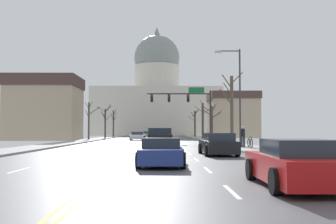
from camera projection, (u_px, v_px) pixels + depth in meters
ground at (142, 147)px, 33.70m from camera, size 20.00×180.00×0.20m
signal_gantry at (187, 102)px, 48.80m from camera, size 7.91×0.41×6.58m
street_lamp_right at (237, 89)px, 33.13m from camera, size 2.15×0.24×8.08m
capitol_building at (157, 99)px, 111.52m from camera, size 34.41×19.30×30.45m
sedan_near_00 at (163, 138)px, 43.81m from camera, size 2.03×4.42×1.18m
sedan_near_01 at (161, 140)px, 37.61m from camera, size 2.14×4.35×1.21m
pickup_truck_near_02 at (160, 140)px, 30.45m from camera, size 2.24×5.27×1.64m
sedan_near_03 at (218, 145)px, 23.72m from camera, size 2.06×4.70×1.31m
sedan_near_04 at (162, 152)px, 16.63m from camera, size 2.00×4.26×1.16m
sedan_near_05 at (296, 164)px, 10.48m from camera, size 2.05×4.56×1.25m
sedan_oncoming_00 at (138, 136)px, 57.68m from camera, size 2.15×4.23×1.23m
sedan_oncoming_01 at (143, 135)px, 70.63m from camera, size 2.06×4.38×1.21m
sedan_oncoming_02 at (147, 134)px, 83.49m from camera, size 2.09×4.48×1.23m
flank_building_00 at (45, 108)px, 58.33m from camera, size 10.08×8.39×9.29m
flank_building_01 at (233, 115)px, 75.82m from camera, size 8.95×9.80×8.51m
bare_tree_00 at (212, 120)px, 57.20m from camera, size 2.74×1.62×5.21m
bare_tree_01 at (105, 122)px, 68.29m from camera, size 2.45×1.94×5.69m
bare_tree_02 at (231, 108)px, 36.10m from camera, size 2.08×1.21×6.57m
bare_tree_03 at (113, 123)px, 78.85m from camera, size 1.39×1.82×5.43m
bare_tree_04 at (203, 120)px, 62.59m from camera, size 2.81×1.60×5.97m
bare_tree_05 at (89, 119)px, 56.92m from camera, size 2.25×2.22×5.32m
bare_tree_06 at (195, 123)px, 79.13m from camera, size 2.24×1.90×5.46m
pedestrian_00 at (243, 135)px, 31.10m from camera, size 0.35×0.34×1.65m
bicycle_parked at (250, 143)px, 31.30m from camera, size 0.12×1.77×0.85m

